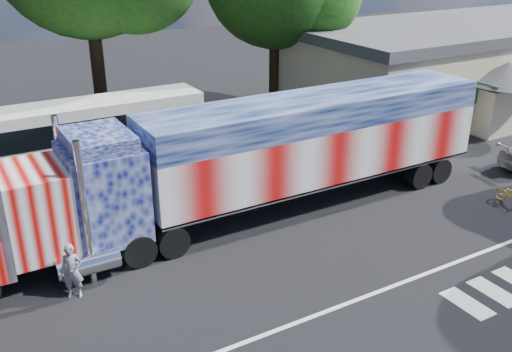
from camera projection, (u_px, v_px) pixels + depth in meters
ground at (300, 256)px, 19.62m from camera, size 100.00×100.00×0.00m
lane_markings at (416, 297)px, 17.41m from camera, size 30.00×2.67×0.01m
semi_truck at (258, 157)px, 21.53m from camera, size 22.38×3.54×4.77m
coach_bus at (88, 134)px, 26.56m from camera, size 10.92×2.54×3.18m
hall_building at (463, 64)px, 36.47m from camera, size 22.40×12.80×5.20m
woman at (72, 271)px, 17.10m from camera, size 0.76×0.65×1.77m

